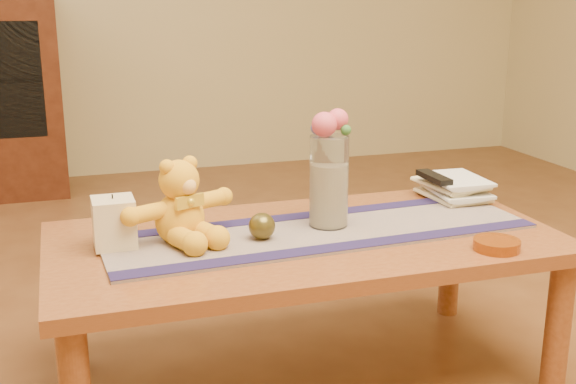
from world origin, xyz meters
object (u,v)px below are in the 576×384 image
object	(u,v)px
teddy_bear	(179,201)
book_bottom	(431,199)
glass_vase	(329,181)
pillar_candle	(114,222)
tv_remote	(434,177)
amber_dish	(497,245)
bronze_ball	(262,226)

from	to	relation	value
teddy_bear	book_bottom	world-z (taller)	teddy_bear
book_bottom	glass_vase	bearing A→B (deg)	-163.99
pillar_candle	book_bottom	xyz separation A→B (m)	(1.01, 0.14, -0.06)
teddy_bear	tv_remote	size ratio (longest dim) A/B	1.97
tv_remote	amber_dish	xyz separation A→B (m)	(-0.06, -0.44, -0.07)
teddy_bear	book_bottom	distance (m)	0.85
bronze_ball	amber_dish	distance (m)	0.62
pillar_candle	bronze_ball	xyz separation A→B (m)	(0.38, -0.07, -0.03)
bronze_ball	tv_remote	size ratio (longest dim) A/B	0.45
bronze_ball	book_bottom	world-z (taller)	bronze_ball
pillar_candle	amber_dish	size ratio (longest dim) A/B	1.06
bronze_ball	glass_vase	bearing A→B (deg)	14.77
teddy_bear	glass_vase	size ratio (longest dim) A/B	1.21
bronze_ball	amber_dish	bearing A→B (deg)	-23.74
bronze_ball	amber_dish	xyz separation A→B (m)	(0.57, -0.25, -0.03)
glass_vase	book_bottom	xyz separation A→B (m)	(0.41, 0.15, -0.13)
tv_remote	amber_dish	size ratio (longest dim) A/B	1.31
glass_vase	bronze_ball	bearing A→B (deg)	-165.23
tv_remote	teddy_bear	bearing A→B (deg)	-171.84
pillar_candle	tv_remote	bearing A→B (deg)	7.30
glass_vase	pillar_candle	bearing A→B (deg)	179.13
glass_vase	teddy_bear	bearing A→B (deg)	179.15
pillar_candle	bronze_ball	bearing A→B (deg)	-9.67
teddy_bear	glass_vase	world-z (taller)	glass_vase
amber_dish	bronze_ball	bearing A→B (deg)	156.26
amber_dish	glass_vase	bearing A→B (deg)	139.26
pillar_candle	bronze_ball	size ratio (longest dim) A/B	1.77
pillar_candle	glass_vase	size ratio (longest dim) A/B	0.50
bronze_ball	tv_remote	xyz separation A→B (m)	(0.62, 0.19, 0.04)
pillar_candle	book_bottom	size ratio (longest dim) A/B	0.58
bronze_ball	tv_remote	distance (m)	0.66
amber_dish	teddy_bear	bearing A→B (deg)	158.16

